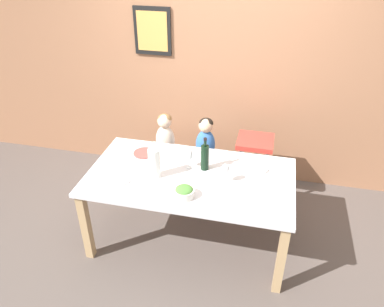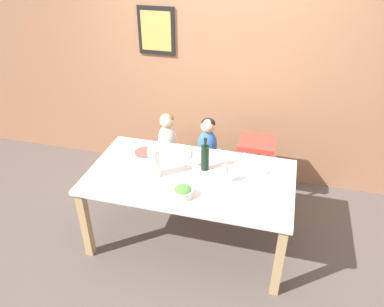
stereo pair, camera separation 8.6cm
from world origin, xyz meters
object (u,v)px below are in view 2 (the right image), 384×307
(chair_far_left, at_px, (168,158))
(salad_bowl_large, at_px, (183,192))
(person_child_center, at_px, (208,138))
(person_child_left, at_px, (167,133))
(wine_glass_far, at_px, (189,155))
(wine_glass_near, at_px, (225,170))
(dinner_plate_front_left, at_px, (119,178))
(wine_bottle, at_px, (205,157))
(chair_right_highchair, at_px, (256,154))
(chair_far_center, at_px, (207,163))
(dinner_plate_back_right, at_px, (257,169))
(paper_towel_roll, at_px, (154,162))
(dinner_plate_back_left, at_px, (145,152))

(chair_far_left, xyz_separation_m, salad_bowl_large, (0.47, -1.04, 0.39))
(chair_far_left, bearing_deg, person_child_center, 0.15)
(person_child_left, bearing_deg, wine_glass_far, -56.36)
(person_child_center, relative_size, wine_glass_near, 2.55)
(person_child_left, height_order, dinner_plate_front_left, person_child_left)
(wine_bottle, bearing_deg, chair_right_highchair, 56.68)
(chair_far_center, distance_m, dinner_plate_front_left, 1.16)
(person_child_center, xyz_separation_m, wine_bottle, (0.11, -0.61, 0.16))
(chair_right_highchair, relative_size, person_child_center, 1.63)
(wine_glass_near, bearing_deg, dinner_plate_back_right, 47.21)
(chair_far_center, xyz_separation_m, person_child_center, (-0.00, 0.00, 0.31))
(person_child_left, distance_m, dinner_plate_front_left, 0.96)
(chair_far_left, relative_size, person_child_center, 1.00)
(salad_bowl_large, distance_m, dinner_plate_back_right, 0.76)
(chair_far_center, bearing_deg, wine_glass_far, -92.68)
(chair_right_highchair, bearing_deg, dinner_plate_back_right, -83.72)
(chair_far_center, relative_size, paper_towel_roll, 1.72)
(chair_far_center, relative_size, salad_bowl_large, 2.79)
(chair_far_left, distance_m, salad_bowl_large, 1.21)
(chair_right_highchair, distance_m, wine_bottle, 0.78)
(paper_towel_roll, distance_m, wine_glass_far, 0.32)
(person_child_left, height_order, wine_glass_far, person_child_left)
(wine_glass_far, xyz_separation_m, salad_bowl_large, (0.06, -0.42, -0.08))
(person_child_left, xyz_separation_m, person_child_center, (0.44, 0.00, 0.00))
(chair_far_left, height_order, salad_bowl_large, salad_bowl_large)
(wine_glass_near, distance_m, dinner_plate_back_left, 0.87)
(dinner_plate_front_left, bearing_deg, wine_glass_far, 31.43)
(wine_glass_far, bearing_deg, dinner_plate_front_left, -148.57)
(chair_right_highchair, bearing_deg, wine_glass_far, -131.35)
(person_child_center, height_order, paper_towel_roll, paper_towel_roll)
(chair_far_left, bearing_deg, dinner_plate_back_right, -26.42)
(chair_right_highchair, relative_size, person_child_left, 1.63)
(person_child_left, xyz_separation_m, paper_towel_roll, (0.16, -0.82, 0.17))
(chair_far_left, height_order, person_child_center, person_child_center)
(wine_glass_near, distance_m, salad_bowl_large, 0.40)
(chair_far_center, xyz_separation_m, paper_towel_roll, (-0.28, -0.82, 0.48))
(wine_glass_near, xyz_separation_m, dinner_plate_front_left, (-0.89, -0.17, -0.12))
(wine_glass_far, distance_m, dinner_plate_front_left, 0.64)
(chair_right_highchair, bearing_deg, person_child_left, 179.93)
(dinner_plate_back_right, bearing_deg, paper_towel_roll, -159.41)
(wine_glass_near, bearing_deg, chair_far_left, 134.57)
(person_child_left, height_order, person_child_center, same)
(paper_towel_roll, xyz_separation_m, dinner_plate_back_right, (0.85, 0.32, -0.13))
(person_child_left, height_order, dinner_plate_back_right, person_child_left)
(person_child_left, bearing_deg, chair_right_highchair, -0.07)
(chair_far_center, bearing_deg, person_child_center, 90.00)
(chair_far_left, height_order, wine_bottle, wine_bottle)
(chair_right_highchair, relative_size, paper_towel_roll, 2.81)
(chair_far_center, distance_m, person_child_left, 0.54)
(person_child_left, distance_m, paper_towel_roll, 0.85)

